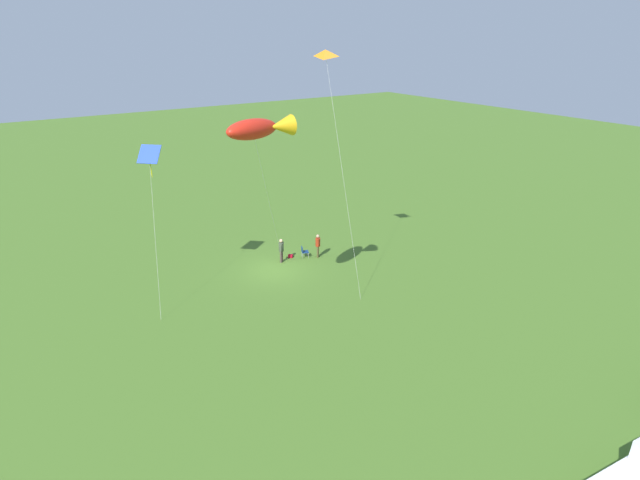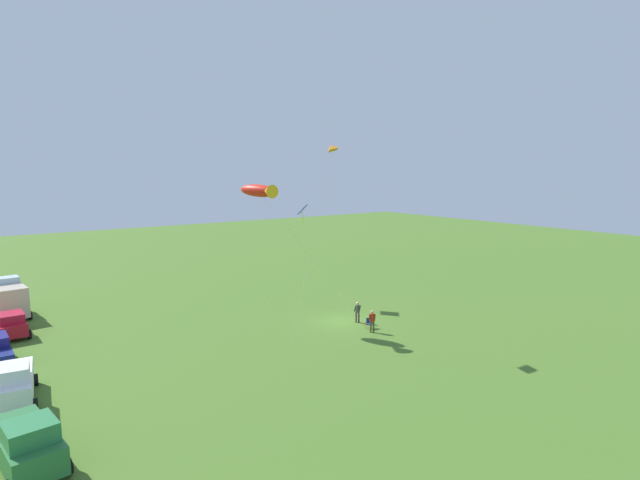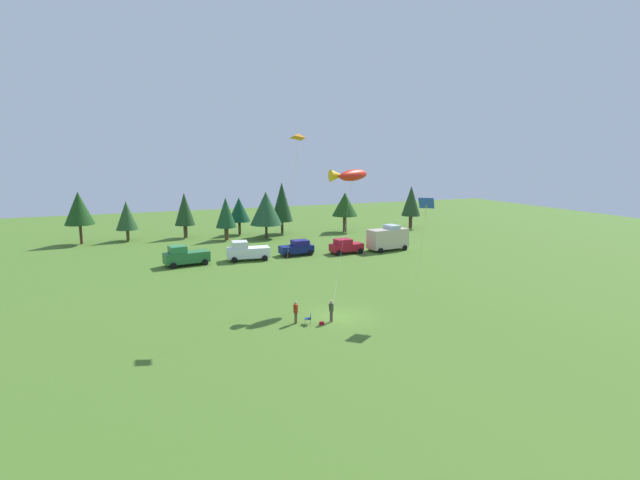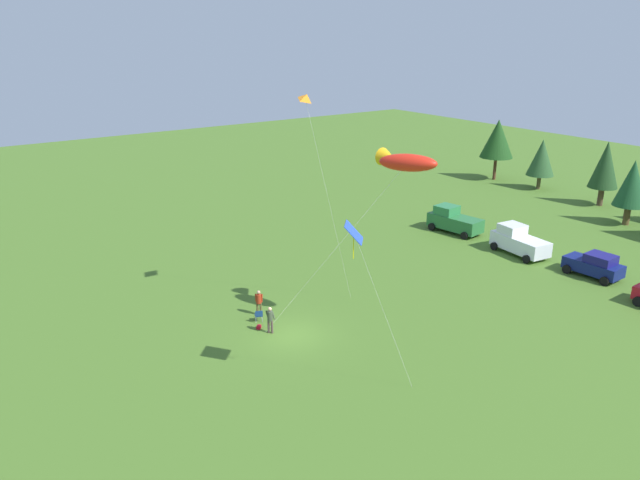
% 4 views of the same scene
% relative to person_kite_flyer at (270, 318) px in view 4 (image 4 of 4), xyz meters
% --- Properties ---
extents(ground_plane, '(160.00, 160.00, 0.00)m').
position_rel_person_kite_flyer_xyz_m(ground_plane, '(1.05, 0.90, -1.02)').
color(ground_plane, '#456C24').
extents(person_kite_flyer, '(0.54, 0.52, 1.74)m').
position_rel_person_kite_flyer_xyz_m(person_kite_flyer, '(0.00, 0.00, 0.00)').
color(person_kite_flyer, '#4F3D3A').
rests_on(person_kite_flyer, ground).
extents(folding_chair, '(0.63, 0.63, 0.82)m').
position_rel_person_kite_flyer_xyz_m(folding_chair, '(-1.74, 0.19, -0.53)').
color(folding_chair, navy).
rests_on(folding_chair, ground).
extents(person_spectator, '(0.49, 0.50, 1.74)m').
position_rel_person_kite_flyer_xyz_m(person_spectator, '(-2.61, 0.72, 0.00)').
color(person_spectator, brown).
rests_on(person_spectator, ground).
extents(backpack_on_grass, '(0.37, 0.39, 0.22)m').
position_rel_person_kite_flyer_xyz_m(backpack_on_grass, '(-0.91, -0.30, -0.91)').
color(backpack_on_grass, '#B10E20').
rests_on(backpack_on_grass, ground).
extents(truck_green_flatbed, '(5.22, 2.95, 2.34)m').
position_rel_person_kite_flyer_xyz_m(truck_green_flatbed, '(-7.53, 24.19, 0.08)').
color(truck_green_flatbed, '#286A35').
rests_on(truck_green_flatbed, ground).
extents(truck_white_pickup, '(5.19, 2.86, 2.34)m').
position_rel_person_kite_flyer_xyz_m(truck_white_pickup, '(-0.30, 24.23, 0.08)').
color(truck_white_pickup, white).
rests_on(truck_white_pickup, ground).
extents(car_navy_hatch, '(4.27, 2.36, 1.89)m').
position_rel_person_kite_flyer_xyz_m(car_navy_hatch, '(6.30, 24.71, -0.07)').
color(car_navy_hatch, navy).
rests_on(car_navy_hatch, ground).
extents(kite_large_fish, '(6.94, 7.86, 11.35)m').
position_rel_person_kite_flyer_xyz_m(kite_large_fish, '(4.48, 6.32, 9.74)').
color(kite_large_fish, red).
rests_on(kite_large_fish, ground).
extents(kite_diamond_blue, '(2.10, 3.76, 9.21)m').
position_rel_person_kite_flyer_xyz_m(kite_diamond_blue, '(8.20, -0.05, 7.58)').
color(kite_diamond_blue, blue).
rests_on(kite_diamond_blue, ground).
extents(kite_delta_orange, '(1.27, 4.40, 14.29)m').
position_rel_person_kite_flyer_xyz_m(kite_delta_orange, '(-1.18, 3.66, 12.91)').
color(kite_delta_orange, orange).
rests_on(kite_delta_orange, ground).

